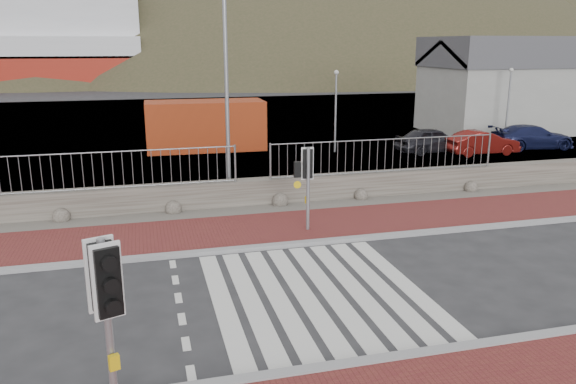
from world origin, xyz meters
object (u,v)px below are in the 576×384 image
object	(u,v)px
traffic_signal_near	(105,293)
traffic_signal_far	(307,171)
car_b	(482,143)
shipping_container	(205,125)
car_c	(532,137)
streetlight	(230,72)
car_a	(432,140)

from	to	relation	value
traffic_signal_near	traffic_signal_far	size ratio (longest dim) A/B	1.13
traffic_signal_near	car_b	size ratio (longest dim) A/B	0.79
traffic_signal_far	shipping_container	world-z (taller)	traffic_signal_far
traffic_signal_near	car_c	size ratio (longest dim) A/B	0.66
streetlight	car_c	size ratio (longest dim) A/B	1.81
traffic_signal_near	car_b	bearing A→B (deg)	24.94
car_a	traffic_signal_near	bearing A→B (deg)	137.11
traffic_signal_near	car_a	bearing A→B (deg)	30.60
traffic_signal_near	streetlight	distance (m)	12.42
car_a	car_c	distance (m)	5.62
car_a	shipping_container	bearing A→B (deg)	67.21
traffic_signal_far	car_c	size ratio (longest dim) A/B	0.58
shipping_container	car_a	size ratio (longest dim) A/B	1.60
car_a	traffic_signal_far	bearing A→B (deg)	133.51
traffic_signal_far	car_b	bearing A→B (deg)	-137.82
traffic_signal_near	car_b	world-z (taller)	traffic_signal_near
car_b	car_c	xyz separation A→B (m)	(3.44, 0.70, 0.04)
streetlight	car_a	world-z (taller)	streetlight
streetlight	shipping_container	distance (m)	10.69
traffic_signal_near	shipping_container	size ratio (longest dim) A/B	0.47
traffic_signal_near	car_a	distance (m)	23.35
traffic_signal_near	car_a	xyz separation A→B (m)	(14.86, 17.95, -1.43)
traffic_signal_far	streetlight	distance (m)	5.05
car_b	car_c	bearing A→B (deg)	-78.07
traffic_signal_near	traffic_signal_far	world-z (taller)	traffic_signal_near
traffic_signal_near	streetlight	world-z (taller)	streetlight
shipping_container	car_c	world-z (taller)	shipping_container
streetlight	car_c	world-z (taller)	streetlight
traffic_signal_far	streetlight	xyz separation A→B (m)	(-1.52, 4.04, 2.61)
shipping_container	traffic_signal_near	bearing A→B (deg)	-98.99
car_a	car_c	bearing A→B (deg)	-97.19
traffic_signal_far	car_a	xyz separation A→B (m)	(9.72, 10.35, -1.19)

